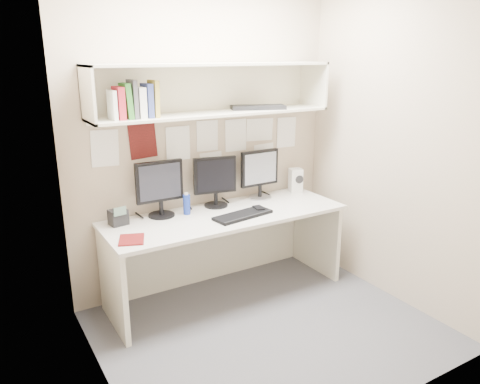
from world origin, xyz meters
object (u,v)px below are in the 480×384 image
monitor_center (215,179)px  keyboard (243,215)px  desk_phone (118,217)px  speaker (296,180)px  monitor_right (260,172)px  desk (226,254)px  monitor_left (160,186)px  maroon_notebook (132,240)px

monitor_center → keyboard: size_ratio=0.86×
monitor_center → desk_phone: bearing=-166.3°
keyboard → speaker: 0.87m
monitor_right → keyboard: bearing=-138.5°
monitor_right → monitor_center: bearing=179.2°
speaker → desk_phone: speaker is taller
speaker → desk: bearing=-149.3°
monitor_left → speaker: (1.35, -0.01, -0.14)m
keyboard → monitor_right: bearing=33.9°
desk → monitor_right: bearing=24.8°
monitor_left → desk: bearing=-24.1°
keyboard → maroon_notebook: bearing=173.1°
keyboard → desk_phone: 0.97m
monitor_right → maroon_notebook: size_ratio=2.10×
monitor_left → keyboard: monitor_left is taller
monitor_right → desk: bearing=-156.0°
monitor_left → keyboard: bearing=-32.2°
monitor_center → keyboard: bearing=-69.0°
keyboard → desk_phone: desk_phone is taller
monitor_left → monitor_center: 0.50m
desk → monitor_right: 0.80m
monitor_right → keyboard: (-0.39, -0.36, -0.23)m
monitor_left → monitor_right: 0.95m
monitor_left → desk_phone: bearing=-174.9°
desk → speaker: speaker is taller
monitor_left → monitor_center: (0.50, 0.00, -0.01)m
monitor_center → keyboard: (0.06, -0.36, -0.22)m
monitor_left → maroon_notebook: monitor_left is taller
monitor_left → keyboard: size_ratio=0.91×
desk → speaker: bearing=13.5°
desk → desk_phone: 0.95m
speaker → keyboard: bearing=-139.0°
monitor_left → monitor_center: bearing=0.7°
maroon_notebook → monitor_center: bearing=44.9°
desk → maroon_notebook: maroon_notebook is taller
desk → maroon_notebook: bearing=-169.0°
monitor_right → desk_phone: size_ratio=2.80×
monitor_center → keyboard: monitor_center is taller
monitor_right → maroon_notebook: 1.40m
monitor_right → keyboard: size_ratio=0.88×
monitor_center → monitor_left: bearing=-168.2°
monitor_center → desk_phone: 0.87m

